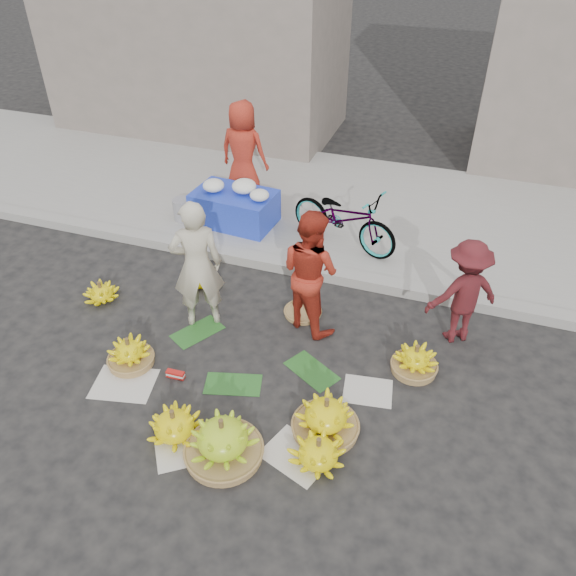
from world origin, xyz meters
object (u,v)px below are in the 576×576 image
(banana_bunch_4, at_px, (326,417))
(flower_table, at_px, (235,206))
(banana_bunch_0, at_px, (130,353))
(bicycle, at_px, (344,218))
(vendor_cream, at_px, (197,265))

(banana_bunch_4, height_order, flower_table, flower_table)
(banana_bunch_0, xyz_separation_m, bicycle, (1.78, 3.25, 0.43))
(banana_bunch_4, relative_size, flower_table, 0.52)
(vendor_cream, distance_m, flower_table, 2.44)
(banana_bunch_0, bearing_deg, bicycle, 61.29)
(banana_bunch_0, relative_size, banana_bunch_4, 0.77)
(bicycle, bearing_deg, vendor_cream, 168.14)
(banana_bunch_4, height_order, vendor_cream, vendor_cream)
(banana_bunch_4, height_order, bicycle, bicycle)
(banana_bunch_0, bearing_deg, flower_table, 90.90)
(banana_bunch_0, relative_size, bicycle, 0.30)
(banana_bunch_0, distance_m, vendor_cream, 1.32)
(flower_table, bearing_deg, bicycle, 1.76)
(banana_bunch_4, xyz_separation_m, flower_table, (-2.54, 3.57, 0.22))
(banana_bunch_0, height_order, flower_table, flower_table)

